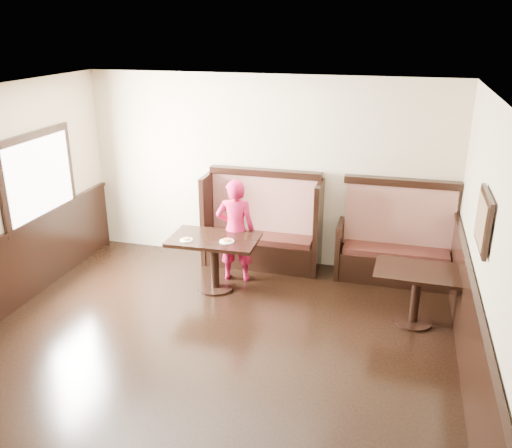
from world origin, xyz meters
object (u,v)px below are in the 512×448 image
at_px(booth_main, 263,231).
at_px(child, 236,231).
at_px(table_main, 214,250).
at_px(table_neighbor, 417,284).
at_px(booth_neighbor, 396,247).

height_order(booth_main, child, child).
bearing_deg(table_main, child, 60.11).
bearing_deg(booth_main, child, -110.89).
bearing_deg(table_neighbor, booth_neighbor, 104.21).
xyz_separation_m(booth_main, child, (-0.23, -0.61, 0.22)).
bearing_deg(table_neighbor, child, 168.08).
distance_m(booth_main, child, 0.69).
distance_m(booth_main, booth_neighbor, 1.95).
distance_m(booth_neighbor, table_main, 2.57).
distance_m(table_main, table_neighbor, 2.66).
height_order(booth_main, table_main, booth_main).
bearing_deg(table_main, table_neighbor, -6.16).
bearing_deg(booth_neighbor, child, -164.36).
distance_m(booth_main, table_main, 1.06).
bearing_deg(booth_main, table_main, -113.85).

